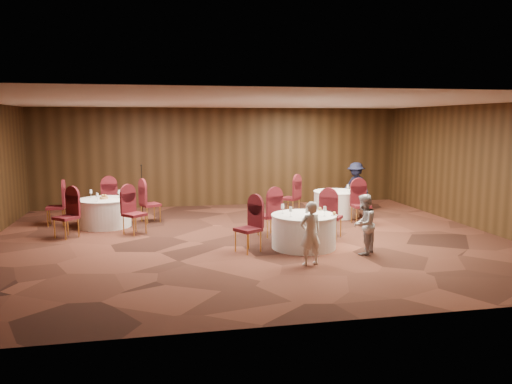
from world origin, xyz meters
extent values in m
plane|color=black|center=(0.00, 0.00, 0.00)|extent=(12.00, 12.00, 0.00)
plane|color=silver|center=(0.00, 0.00, 3.20)|extent=(12.00, 12.00, 0.00)
plane|color=black|center=(0.00, 5.00, 1.60)|extent=(12.00, 0.00, 12.00)
plane|color=black|center=(0.00, -5.00, 1.60)|extent=(12.00, 0.00, 12.00)
plane|color=black|center=(6.00, 0.00, 1.60)|extent=(0.00, 10.00, 10.00)
cylinder|color=white|center=(1.04, -0.97, 0.36)|extent=(1.40, 1.40, 0.72)
cylinder|color=white|center=(1.04, -0.97, 0.72)|extent=(1.43, 1.43, 0.03)
cylinder|color=white|center=(-3.48, 2.20, 0.36)|extent=(1.35, 1.35, 0.72)
cylinder|color=white|center=(-3.48, 2.20, 0.72)|extent=(1.38, 1.38, 0.03)
cylinder|color=white|center=(3.05, 2.40, 0.36)|extent=(1.33, 1.33, 0.72)
cylinder|color=white|center=(3.05, 2.40, 0.72)|extent=(1.35, 1.35, 0.03)
cylinder|color=silver|center=(1.42, -1.23, 0.74)|extent=(0.06, 0.06, 0.01)
cylinder|color=silver|center=(1.42, -1.23, 0.80)|extent=(0.01, 0.01, 0.11)
cone|color=silver|center=(1.42, -1.23, 0.91)|extent=(0.08, 0.08, 0.10)
cylinder|color=silver|center=(0.98, -1.38, 0.74)|extent=(0.06, 0.06, 0.01)
cylinder|color=silver|center=(0.98, -1.38, 0.80)|extent=(0.01, 0.01, 0.11)
cone|color=silver|center=(0.98, -1.38, 0.91)|extent=(0.08, 0.08, 0.10)
cylinder|color=silver|center=(1.37, -0.66, 0.74)|extent=(0.06, 0.06, 0.01)
cylinder|color=silver|center=(1.37, -0.66, 0.80)|extent=(0.01, 0.01, 0.11)
cone|color=silver|center=(1.37, -0.66, 0.91)|extent=(0.08, 0.08, 0.10)
cylinder|color=silver|center=(0.61, -0.76, 0.74)|extent=(0.06, 0.06, 0.01)
cylinder|color=silver|center=(0.61, -0.76, 0.80)|extent=(0.01, 0.01, 0.11)
cone|color=silver|center=(0.61, -0.76, 0.91)|extent=(0.08, 0.08, 0.10)
cylinder|color=silver|center=(0.68, -1.17, 0.74)|extent=(0.06, 0.06, 0.01)
cylinder|color=silver|center=(0.68, -1.17, 0.80)|extent=(0.01, 0.01, 0.11)
cone|color=silver|center=(0.68, -1.17, 0.91)|extent=(0.08, 0.08, 0.10)
cylinder|color=white|center=(1.02, -1.54, 0.75)|extent=(0.15, 0.15, 0.01)
sphere|color=#9E6B33|center=(1.02, -1.54, 0.79)|extent=(0.08, 0.08, 0.08)
cylinder|color=white|center=(1.65, -1.20, 0.75)|extent=(0.15, 0.15, 0.01)
sphere|color=#9E6B33|center=(1.65, -1.20, 0.79)|extent=(0.08, 0.08, 0.08)
cylinder|color=white|center=(1.53, -0.57, 0.75)|extent=(0.15, 0.15, 0.01)
sphere|color=#9E6B33|center=(1.53, -0.57, 0.79)|extent=(0.08, 0.08, 0.08)
cylinder|color=silver|center=(-3.10, 2.30, 0.74)|extent=(0.06, 0.06, 0.01)
cylinder|color=silver|center=(-3.10, 2.30, 0.80)|extent=(0.01, 0.01, 0.11)
cone|color=silver|center=(-3.10, 2.30, 0.91)|extent=(0.08, 0.08, 0.10)
cylinder|color=silver|center=(-3.84, 2.52, 0.74)|extent=(0.06, 0.06, 0.01)
cylinder|color=silver|center=(-3.84, 2.52, 0.80)|extent=(0.01, 0.01, 0.11)
cone|color=silver|center=(-3.84, 2.52, 0.91)|extent=(0.08, 0.08, 0.10)
cylinder|color=silver|center=(-3.61, 1.80, 0.74)|extent=(0.06, 0.06, 0.01)
cylinder|color=silver|center=(-3.61, 1.80, 0.80)|extent=(0.01, 0.01, 0.11)
cone|color=silver|center=(-3.61, 1.80, 0.91)|extent=(0.08, 0.08, 0.10)
cylinder|color=olive|center=(-3.48, 2.20, 0.77)|extent=(0.22, 0.22, 0.06)
sphere|color=#9E6B33|center=(-3.51, 2.22, 0.83)|extent=(0.07, 0.07, 0.07)
sphere|color=#9E6B33|center=(-3.44, 2.18, 0.83)|extent=(0.07, 0.07, 0.07)
cylinder|color=silver|center=(3.29, 2.15, 0.74)|extent=(0.06, 0.06, 0.01)
cylinder|color=silver|center=(3.29, 2.15, 0.80)|extent=(0.01, 0.01, 0.11)
cone|color=silver|center=(3.29, 2.15, 0.91)|extent=(0.08, 0.08, 0.10)
cylinder|color=black|center=(-2.55, 3.87, 0.01)|extent=(0.24, 0.24, 0.02)
cylinder|color=black|center=(-2.55, 3.87, 0.76)|extent=(0.02, 0.02, 1.47)
cylinder|color=black|center=(-2.55, 3.92, 1.46)|extent=(0.04, 0.12, 0.04)
imported|color=silver|center=(0.77, -2.28, 0.62)|extent=(0.51, 0.39, 1.25)
imported|color=#BABABF|center=(2.11, -1.72, 0.63)|extent=(0.77, 0.78, 1.27)
imported|color=black|center=(4.03, 3.33, 0.74)|extent=(0.98, 1.11, 1.49)
camera|label=1|loc=(-2.09, -11.28, 2.77)|focal=35.00mm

